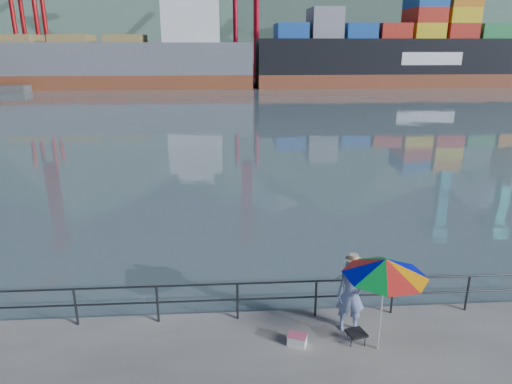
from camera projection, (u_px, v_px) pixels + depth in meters
harbor_water at (222, 68)px, 133.38m from camera, size 500.00×280.00×0.00m
far_dock at (267, 77)px, 98.90m from camera, size 200.00×40.00×0.40m
guardrail at (198, 302)px, 11.44m from camera, size 22.00×0.06×1.03m
container_stacks at (383, 61)px, 100.31m from camera, size 58.00×8.40×7.80m
fisherman at (351, 295)px, 10.95m from camera, size 0.76×0.57×1.87m
beach_umbrella at (385, 267)px, 9.86m from camera, size 2.29×2.29×2.28m
folding_stool at (356, 337)px, 10.70m from camera, size 0.50×0.50×0.27m
cooler_bag at (297, 340)px, 10.61m from camera, size 0.50×0.42×0.24m
fishing_rod at (336, 308)px, 12.12m from camera, size 0.18×1.92×1.36m
bulk_carrier at (100, 61)px, 75.16m from camera, size 54.16×9.37×14.50m
container_ship at (430, 50)px, 77.88m from camera, size 56.20×9.37×18.10m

